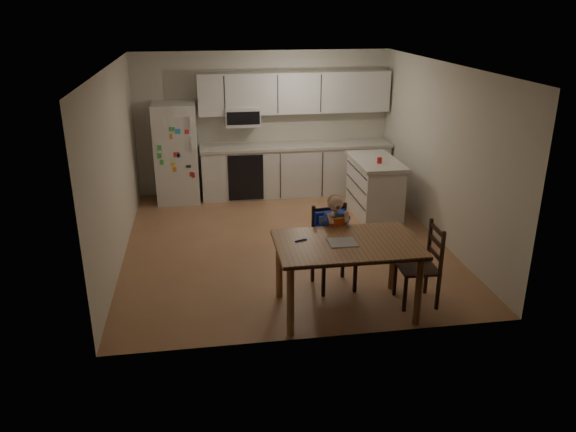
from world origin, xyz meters
The scene contains 10 objects.
room centered at (0.00, 0.48, 1.25)m, with size 4.52×5.01×2.51m.
refrigerator centered at (-1.55, 2.15, 0.85)m, with size 0.72×0.70×1.70m, color silver.
kitchen_run centered at (0.50, 2.24, 0.88)m, with size 3.37×0.62×2.15m.
kitchen_island centered at (1.59, 0.87, 0.47)m, with size 0.67×1.28×0.94m.
red_cup centered at (1.58, 0.66, 0.99)m, with size 0.07×0.07×0.09m, color red.
dining_table centered at (0.38, -1.99, 0.72)m, with size 1.55×1.00×0.83m.
napkin centered at (0.33, -2.00, 0.84)m, with size 0.30×0.26×0.01m, color #A8A8AD.
toddler_spoon centered at (-0.11, -1.88, 0.84)m, with size 0.02×0.02×0.12m, color #102AA9.
chair_booster centered at (0.38, -1.37, 0.71)m, with size 0.49×0.49×1.18m.
chair_side centered at (1.33, -1.94, 0.54)m, with size 0.43×0.43×0.95m.
Camera 1 is at (-1.11, -7.39, 3.25)m, focal length 35.00 mm.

